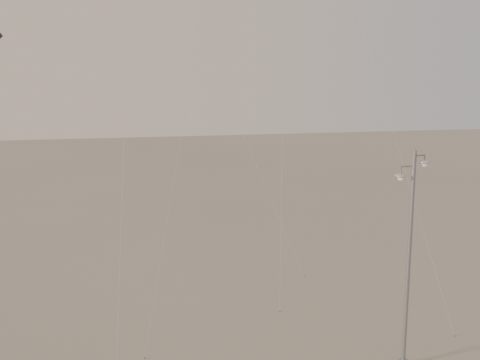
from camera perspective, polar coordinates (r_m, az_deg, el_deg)
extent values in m
cylinder|color=#95989D|center=(30.60, 14.19, -6.89)|extent=(0.21, 0.18, 9.81)
cylinder|color=#95989D|center=(29.45, 14.72, 2.30)|extent=(0.14, 0.14, 0.18)
cylinder|color=#95989D|center=(29.62, 15.10, 2.04)|extent=(0.50, 0.16, 0.07)
cylinder|color=#95989D|center=(29.80, 15.47, 1.78)|extent=(0.06, 0.06, 0.30)
ellipsoid|color=beige|center=(29.82, 15.46, 1.50)|extent=(0.52, 0.52, 0.18)
cylinder|color=#95989D|center=(29.44, 14.12, 1.14)|extent=(0.60, 0.09, 0.07)
cylinder|color=#95989D|center=(29.36, 13.56, 0.75)|extent=(0.06, 0.06, 0.40)
ellipsoid|color=beige|center=(29.40, 13.54, 0.37)|extent=(0.52, 0.52, 0.18)
cylinder|color=beige|center=(32.93, -3.97, 10.10)|extent=(5.79, 7.21, 27.07)
cylinder|color=#95989D|center=(32.48, -8.15, -14.79)|extent=(0.06, 0.06, 0.10)
cylinder|color=#95989D|center=(37.29, 3.41, -11.10)|extent=(0.06, 0.06, 0.10)
cylinder|color=beige|center=(28.35, -9.83, 4.72)|extent=(1.65, 11.08, 22.13)
cylinder|color=beige|center=(38.16, 12.86, 4.38)|extent=(2.52, 12.06, 19.56)
cylinder|color=#95989D|center=(36.01, 17.83, -12.52)|extent=(0.06, 0.06, 0.10)
cylinder|color=beige|center=(44.70, -2.94, 11.12)|extent=(10.75, 11.49, 28.05)
cylinder|color=#95989D|center=(42.64, 5.50, -8.17)|extent=(0.06, 0.06, 0.10)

